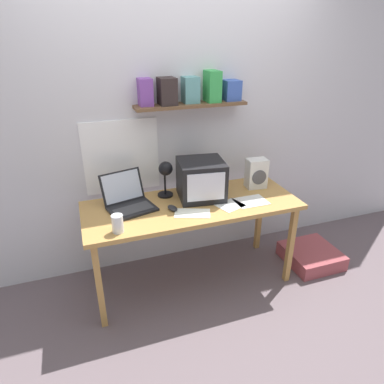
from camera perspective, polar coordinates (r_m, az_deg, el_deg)
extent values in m
plane|color=#66575D|center=(3.11, 0.00, -14.42)|extent=(12.00, 12.00, 0.00)
cube|color=silver|center=(2.93, -3.11, 11.65)|extent=(5.60, 0.06, 2.60)
cube|color=white|center=(2.88, -11.67, 5.77)|extent=(0.61, 0.01, 0.61)
cube|color=brown|center=(2.82, -0.16, 14.32)|extent=(0.91, 0.18, 0.02)
cube|color=#764099|center=(2.73, -7.80, 16.17)|extent=(0.10, 0.12, 0.20)
cube|color=#2B2120|center=(2.75, -4.18, 16.41)|extent=(0.13, 0.16, 0.20)
cube|color=#579595|center=(2.83, -0.26, 16.66)|extent=(0.12, 0.13, 0.20)
cube|color=green|center=(2.87, 3.41, 17.18)|extent=(0.10, 0.16, 0.24)
cube|color=#3959B0|center=(2.96, 6.55, 16.50)|extent=(0.13, 0.14, 0.16)
cube|color=#B68645|center=(2.70, 0.00, -2.26)|extent=(1.69, 0.66, 0.03)
cube|color=#B68645|center=(2.58, -15.19, -14.97)|extent=(0.04, 0.05, 0.72)
cube|color=#B68645|center=(3.02, 16.08, -8.50)|extent=(0.04, 0.05, 0.72)
cube|color=#B68645|center=(3.01, -16.14, -8.64)|extent=(0.04, 0.05, 0.72)
cube|color=#B68645|center=(3.39, 11.11, -3.93)|extent=(0.04, 0.05, 0.72)
cube|color=black|center=(2.74, 1.51, 2.14)|extent=(0.40, 0.38, 0.31)
cube|color=silver|center=(2.58, 2.37, 0.81)|extent=(0.29, 0.05, 0.22)
cube|color=black|center=(2.63, -9.92, -2.81)|extent=(0.39, 0.32, 0.02)
cube|color=#38383A|center=(2.61, -9.77, -2.77)|extent=(0.31, 0.20, 0.00)
cube|color=black|center=(2.71, -11.57, 0.90)|extent=(0.35, 0.17, 0.24)
cube|color=silver|center=(2.71, -11.57, 0.90)|extent=(0.31, 0.16, 0.21)
cylinder|color=black|center=(2.83, -4.46, -0.44)|extent=(0.13, 0.13, 0.01)
cylinder|color=black|center=(2.77, -4.55, 2.01)|extent=(0.02, 0.02, 0.25)
sphere|color=black|center=(2.67, -4.43, 3.92)|extent=(0.11, 0.11, 0.11)
cylinder|color=white|center=(2.35, -12.30, -5.18)|extent=(0.08, 0.08, 0.13)
cylinder|color=#4CC656|center=(2.36, -12.26, -5.55)|extent=(0.07, 0.07, 0.09)
cube|color=silver|center=(2.98, 10.66, 3.09)|extent=(0.18, 0.13, 0.25)
cylinder|color=#4C4C51|center=(2.93, 11.14, 2.41)|extent=(0.13, 0.02, 0.13)
ellipsoid|color=#232326|center=(2.59, -3.28, -2.69)|extent=(0.08, 0.12, 0.03)
cube|color=silver|center=(2.76, 9.78, -1.54)|extent=(0.25, 0.19, 0.00)
cube|color=white|center=(2.55, 0.06, -3.55)|extent=(0.30, 0.23, 0.00)
cube|color=white|center=(2.68, 6.40, -2.21)|extent=(0.24, 0.22, 0.00)
cube|color=#A0474D|center=(3.47, 19.22, -9.99)|extent=(0.47, 0.47, 0.13)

